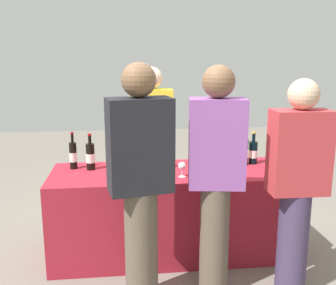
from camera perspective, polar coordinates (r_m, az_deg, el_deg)
name	(u,v)px	position (r m, az deg, el deg)	size (l,w,h in m)	color
ground_plane	(168,251)	(3.64, 0.00, -15.59)	(12.00, 12.00, 0.00)	slate
tasting_table	(168,212)	(3.48, 0.00, -10.12)	(1.99, 0.73, 0.75)	maroon
wine_bottle_0	(73,155)	(3.49, -13.71, -1.83)	(0.06, 0.06, 0.33)	black
wine_bottle_1	(90,156)	(3.43, -11.28, -1.99)	(0.07, 0.07, 0.32)	black
wine_bottle_2	(118,155)	(3.48, -7.36, -1.81)	(0.07, 0.07, 0.30)	black
wine_bottle_3	(146,155)	(3.44, -3.21, -1.79)	(0.08, 0.08, 0.31)	black
wine_bottle_4	(164,156)	(3.40, -0.65, -1.97)	(0.07, 0.07, 0.32)	black
wine_bottle_5	(199,154)	(3.49, 4.60, -1.68)	(0.07, 0.07, 0.30)	black
wine_bottle_6	(244,152)	(3.58, 11.13, -1.31)	(0.07, 0.07, 0.34)	black
wine_bottle_7	(253,152)	(3.64, 12.34, -1.39)	(0.08, 0.08, 0.30)	black
wine_glass_0	(115,164)	(3.23, -7.83, -3.19)	(0.06, 0.06, 0.13)	silver
wine_glass_1	(141,163)	(3.23, -3.94, -3.03)	(0.07, 0.07, 0.14)	silver
wine_glass_2	(182,167)	(3.17, 2.06, -3.54)	(0.06, 0.06, 0.13)	silver
wine_glass_3	(208,159)	(3.33, 5.89, -2.49)	(0.07, 0.07, 0.15)	silver
server_pouring	(152,141)	(3.94, -2.34, 0.20)	(0.41, 0.25, 1.62)	#3F3351
guest_0	(140,180)	(2.62, -4.07, -5.45)	(0.45, 0.31, 1.68)	brown
guest_1	(216,175)	(2.74, 7.04, -4.67)	(0.41, 0.26, 1.66)	brown
guest_2	(297,183)	(2.89, 18.35, -5.62)	(0.40, 0.23, 1.57)	#3F3351
menu_board	(212,168)	(4.58, 6.50, -3.66)	(0.49, 0.03, 0.90)	white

